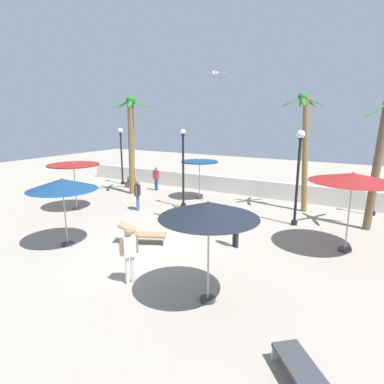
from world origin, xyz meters
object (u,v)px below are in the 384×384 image
lamp_post_1 (298,168)px  lamp_post_3 (121,151)px  patio_umbrella_0 (200,164)px  patio_umbrella_3 (353,178)px  palm_tree_1 (131,136)px  planter (132,182)px  lamp_post_2 (183,167)px  lounge_chair_2 (309,377)px  patio_umbrella_4 (62,185)px  seagull_0 (215,73)px  guest_3 (236,222)px  patio_umbrella_2 (209,210)px  patio_umbrella_1 (74,167)px  guest_2 (138,193)px  lounge_chair_1 (191,211)px  lamp_post_0 (377,179)px  palm_tree_2 (304,141)px  guest_0 (156,176)px  palm_tree_0 (380,153)px  guest_1 (129,250)px

lamp_post_1 → lamp_post_3: 13.43m
patio_umbrella_0 → lamp_post_3: (-6.97, 0.94, 0.33)m
patio_umbrella_3 → palm_tree_1: bearing=166.3°
patio_umbrella_3 → lamp_post_3: 16.23m
patio_umbrella_3 → planter: 15.08m
lamp_post_2 → planter: (-5.89, 2.58, -1.82)m
lamp_post_3 → lounge_chair_2: lamp_post_3 is taller
patio_umbrella_4 → seagull_0: 7.26m
guest_3 → seagull_0: (-1.62, 1.29, 5.54)m
lounge_chair_2 → palm_tree_1: bearing=141.0°
patio_umbrella_4 → lounge_chair_2: patio_umbrella_4 is taller
patio_umbrella_0 → lamp_post_1: (6.12, -2.04, 0.51)m
patio_umbrella_0 → patio_umbrella_2: 11.18m
patio_umbrella_2 → guest_3: (-0.82, 3.81, -1.55)m
palm_tree_1 → lounge_chair_2: bearing=-39.0°
patio_umbrella_1 → guest_2: bearing=28.4°
lamp_post_2 → guest_3: size_ratio=2.59×
lounge_chair_1 → guest_2: bearing=-177.6°
lamp_post_0 → lamp_post_2: (-8.98, -3.58, 0.36)m
lounge_chair_1 → patio_umbrella_1: bearing=-164.4°
patio_umbrella_2 → seagull_0: 6.92m
patio_umbrella_2 → lamp_post_3: size_ratio=0.69×
patio_umbrella_1 → planter: bearing=101.8°
palm_tree_2 → guest_3: 6.90m
lounge_chair_1 → guest_3: guest_3 is taller
lounge_chair_1 → guest_0: 6.67m
lounge_chair_1 → guest_2: guest_2 is taller
guest_2 → guest_3: guest_3 is taller
palm_tree_0 → seagull_0: (-5.95, -3.51, 3.15)m
patio_umbrella_4 → planter: (-4.87, 9.41, -2.00)m
patio_umbrella_1 → lamp_post_2: lamp_post_2 is taller
lamp_post_1 → palm_tree_1: bearing=174.3°
patio_umbrella_0 → guest_1: patio_umbrella_0 is taller
palm_tree_2 → guest_0: 9.75m
lounge_chair_2 → guest_0: guest_0 is taller
patio_umbrella_1 → planter: size_ratio=3.08×
patio_umbrella_4 → guest_2: bearing=98.4°
guest_3 → palm_tree_1: bearing=152.1°
patio_umbrella_4 → planter: patio_umbrella_4 is taller
lamp_post_3 → palm_tree_1: bearing=-35.9°
patio_umbrella_1 → guest_2: size_ratio=1.67×
patio_umbrella_4 → guest_3: 6.61m
patio_umbrella_4 → patio_umbrella_3: bearing=27.4°
lamp_post_0 → lounge_chair_2: 13.01m
lamp_post_3 → guest_0: (3.38, -0.43, -1.50)m
patio_umbrella_3 → guest_3: size_ratio=1.85×
patio_umbrella_4 → lounge_chair_2: (9.43, -2.50, -1.99)m
patio_umbrella_3 → palm_tree_1: size_ratio=0.49×
palm_tree_2 → lamp_post_0: 3.96m
guest_3 → planter: guest_3 is taller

